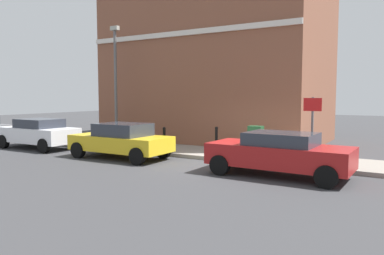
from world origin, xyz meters
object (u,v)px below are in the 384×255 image
object	(u,v)px
car_white	(38,133)
bollard_near_cabinet	(216,138)
bollard_far_kerb	(164,138)
car_red	(279,153)
street_sign	(312,121)
utility_cabinet	(256,141)
car_yellow	(121,140)
lamppost	(116,79)

from	to	relation	value
car_white	bollard_near_cabinet	xyz separation A→B (m)	(2.76, -8.04, -0.04)
bollard_far_kerb	bollard_near_cabinet	bearing A→B (deg)	-54.77
car_red	street_sign	size ratio (longest dim) A/B	1.90
car_red	car_white	bearing A→B (deg)	0.72
bollard_near_cabinet	car_white	bearing A→B (deg)	108.96
car_red	bollard_far_kerb	world-z (taller)	car_red
utility_cabinet	street_sign	size ratio (longest dim) A/B	0.50
bollard_near_cabinet	street_sign	xyz separation A→B (m)	(-1.21, -4.25, 0.96)
street_sign	bollard_far_kerb	bearing A→B (deg)	90.59
car_red	street_sign	distance (m)	1.98
utility_cabinet	car_red	bearing A→B (deg)	-146.12
car_white	street_sign	xyz separation A→B (m)	(1.55, -12.29, 0.92)
car_white	car_red	bearing A→B (deg)	179.59
car_yellow	utility_cabinet	world-z (taller)	car_yellow
car_yellow	street_sign	world-z (taller)	street_sign
car_red	bollard_far_kerb	bearing A→B (deg)	-14.95
car_red	car_white	size ratio (longest dim) A/B	1.08
car_yellow	lamppost	size ratio (longest dim) A/B	0.72
car_yellow	lamppost	distance (m)	4.61
bollard_far_kerb	street_sign	xyz separation A→B (m)	(0.06, -6.06, 0.96)
car_yellow	bollard_near_cabinet	bearing A→B (deg)	-135.10
car_yellow	bollard_near_cabinet	xyz separation A→B (m)	(2.85, -2.79, -0.03)
car_red	bollard_near_cabinet	world-z (taller)	car_red
bollard_near_cabinet	bollard_far_kerb	world-z (taller)	same
car_red	street_sign	xyz separation A→B (m)	(1.64, -0.60, 0.93)
utility_cabinet	bollard_near_cabinet	xyz separation A→B (m)	(0.10, 1.81, 0.02)
car_yellow	bollard_far_kerb	bearing A→B (deg)	-122.72
lamppost	bollard_near_cabinet	bearing A→B (deg)	-88.36
bollard_near_cabinet	lamppost	distance (m)	6.09
car_red	bollard_near_cabinet	distance (m)	4.64
car_white	street_sign	size ratio (longest dim) A/B	1.76
car_white	bollard_far_kerb	bearing A→B (deg)	-166.56
car_yellow	lamppost	xyz separation A→B (m)	(2.69, 2.72, 2.57)
bollard_far_kerb	lamppost	bearing A→B (deg)	73.20
car_red	lamppost	xyz separation A→B (m)	(2.69, 9.16, 2.57)
bollard_far_kerb	utility_cabinet	bearing A→B (deg)	-71.99
car_yellow	lamppost	bearing A→B (deg)	-45.49
car_red	utility_cabinet	distance (m)	3.31
bollard_far_kerb	lamppost	xyz separation A→B (m)	(1.12, 3.70, 2.60)
bollard_near_cabinet	bollard_far_kerb	xyz separation A→B (m)	(-1.27, 1.80, 0.00)
bollard_far_kerb	car_red	bearing A→B (deg)	-106.11
car_red	bollard_far_kerb	distance (m)	5.68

